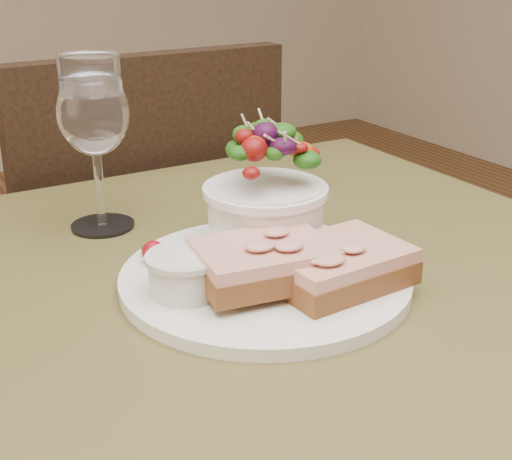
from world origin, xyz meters
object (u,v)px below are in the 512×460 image
dinner_plate (265,278)px  wine_glass (94,118)px  chair_far (130,367)px  ramekin (185,272)px  cafe_table (260,391)px  sandwich_back (263,262)px  sandwich_front (337,265)px  salad_bowl (265,187)px

dinner_plate → wine_glass: bearing=111.2°
chair_far → ramekin: (-0.15, -0.61, 0.49)m
cafe_table → dinner_plate: size_ratio=2.97×
cafe_table → sandwich_back: sandwich_back is taller
sandwich_front → salad_bowl: bearing=91.7°
wine_glass → chair_far: bearing=68.7°
ramekin → sandwich_front: bearing=-21.7°
sandwich_front → wine_glass: wine_glass is taller
sandwich_back → salad_bowl: (0.05, 0.08, 0.04)m
cafe_table → dinner_plate: dinner_plate is taller
chair_far → wine_glass: wine_glass is taller
chair_far → sandwich_front: size_ratio=7.12×
sandwich_front → ramekin: (-0.13, 0.05, 0.00)m
salad_bowl → ramekin: bearing=-153.3°
cafe_table → sandwich_back: size_ratio=6.25×
sandwich_back → salad_bowl: size_ratio=1.01×
sandwich_back → sandwich_front: bearing=-13.8°
chair_far → sandwich_back: (-0.09, -0.63, 0.49)m
ramekin → salad_bowl: bearing=26.7°
dinner_plate → sandwich_back: (-0.02, -0.02, 0.03)m
cafe_table → wine_glass: bearing=105.9°
cafe_table → ramekin: ramekin is taller
sandwich_front → wine_glass: (-0.13, 0.26, 0.09)m
salad_bowl → wine_glass: size_ratio=0.73×
sandwich_front → ramekin: bearing=155.1°
chair_far → salad_bowl: chair_far is taller
chair_far → salad_bowl: bearing=85.4°
sandwich_front → cafe_table: bearing=150.8°
cafe_table → sandwich_front: 0.15m
cafe_table → chair_far: (0.09, 0.63, -0.36)m
salad_bowl → sandwich_front: bearing=-85.1°
dinner_plate → ramekin: bearing=179.4°
sandwich_back → ramekin: sandwich_back is taller
sandwich_back → wine_glass: (-0.07, 0.24, 0.09)m
cafe_table → ramekin: size_ratio=12.67×
sandwich_back → dinner_plate: bearing=63.4°
ramekin → salad_bowl: 0.14m
dinner_plate → salad_bowl: 0.10m
dinner_plate → ramekin: ramekin is taller
dinner_plate → sandwich_back: 0.04m
sandwich_front → chair_far: bearing=84.6°
sandwich_front → wine_glass: 0.31m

